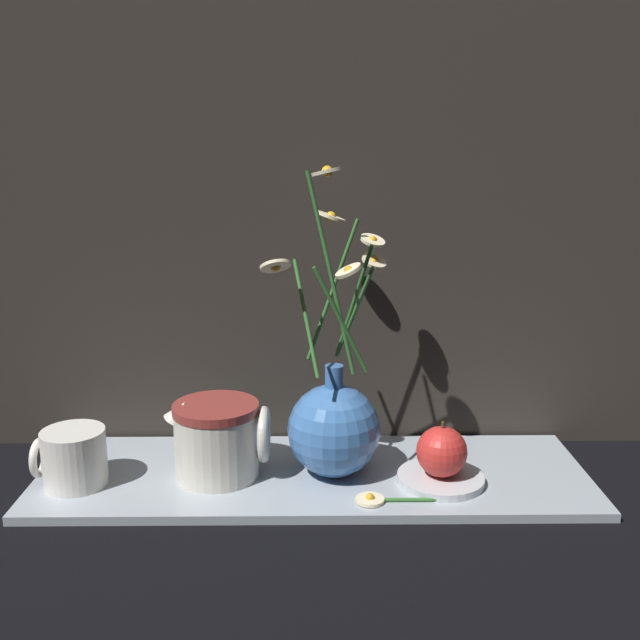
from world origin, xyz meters
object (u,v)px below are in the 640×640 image
yellow_mug (74,458)px  orange_fruit (443,452)px  ceramic_pitcher (219,436)px  vase_with_flowers (335,424)px

yellow_mug → orange_fruit: orange_fruit is taller
ceramic_pitcher → orange_fruit: 0.30m
vase_with_flowers → ceramic_pitcher: (-0.15, -0.00, -0.01)m
vase_with_flowers → yellow_mug: vase_with_flowers is taller
vase_with_flowers → orange_fruit: (0.14, -0.03, -0.03)m
ceramic_pitcher → yellow_mug: bearing=-172.4°
orange_fruit → vase_with_flowers: bearing=168.6°
vase_with_flowers → orange_fruit: bearing=-11.4°
vase_with_flowers → ceramic_pitcher: vase_with_flowers is taller
vase_with_flowers → yellow_mug: 0.34m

